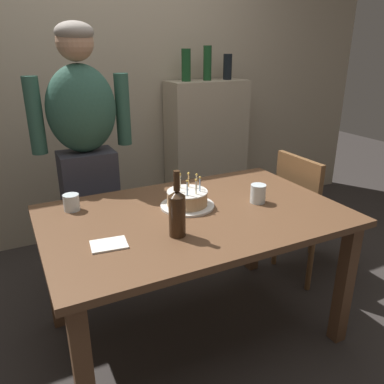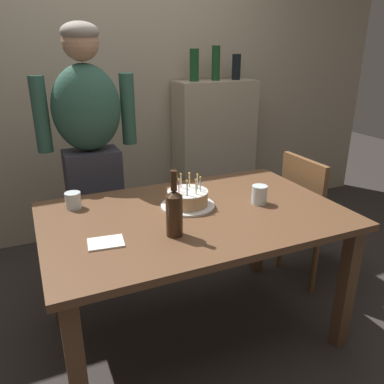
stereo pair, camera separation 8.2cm
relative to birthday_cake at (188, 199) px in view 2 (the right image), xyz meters
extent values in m
plane|color=#332D2B|center=(0.00, -0.09, -0.78)|extent=(10.00, 10.00, 0.00)
cube|color=tan|center=(0.00, 1.46, 0.52)|extent=(5.20, 0.10, 2.60)
cube|color=brown|center=(0.00, -0.09, -0.06)|extent=(1.50, 0.96, 0.03)
cube|color=brown|center=(-0.68, -0.50, -0.43)|extent=(0.07, 0.07, 0.70)
cube|color=brown|center=(0.68, -0.50, -0.43)|extent=(0.07, 0.07, 0.70)
cube|color=brown|center=(-0.68, 0.32, -0.43)|extent=(0.07, 0.07, 0.70)
cube|color=brown|center=(0.68, 0.32, -0.43)|extent=(0.07, 0.07, 0.70)
cylinder|color=white|center=(0.00, 0.00, -0.04)|extent=(0.28, 0.28, 0.01)
cylinder|color=tan|center=(0.00, 0.00, 0.01)|extent=(0.21, 0.21, 0.07)
cylinder|color=silver|center=(0.00, 0.00, 0.04)|extent=(0.21, 0.21, 0.01)
cylinder|color=beige|center=(-0.02, 0.06, 0.08)|extent=(0.01, 0.01, 0.07)
sphere|color=#F9C64C|center=(-0.02, 0.06, 0.12)|extent=(0.01, 0.01, 0.01)
cylinder|color=#EAB266|center=(-0.05, 0.03, 0.08)|extent=(0.01, 0.01, 0.07)
sphere|color=#F9C64C|center=(-0.05, 0.03, 0.12)|extent=(0.01, 0.01, 0.01)
cylinder|color=pink|center=(-0.06, -0.02, 0.08)|extent=(0.01, 0.01, 0.07)
sphere|color=#F9C64C|center=(-0.06, -0.02, 0.12)|extent=(0.01, 0.01, 0.01)
cylinder|color=#93B7DB|center=(-0.03, -0.05, 0.08)|extent=(0.01, 0.01, 0.07)
sphere|color=#F9C64C|center=(-0.03, -0.05, 0.12)|extent=(0.01, 0.01, 0.01)
cylinder|color=beige|center=(0.02, -0.06, 0.08)|extent=(0.01, 0.01, 0.07)
sphere|color=#F9C64C|center=(0.02, -0.06, 0.12)|extent=(0.01, 0.01, 0.01)
cylinder|color=#93B7DB|center=(0.05, -0.03, 0.08)|extent=(0.01, 0.01, 0.07)
sphere|color=#F9C64C|center=(0.05, -0.03, 0.12)|extent=(0.01, 0.01, 0.01)
cylinder|color=beige|center=(0.06, 0.02, 0.08)|extent=(0.01, 0.01, 0.07)
sphere|color=#F9C64C|center=(0.06, 0.02, 0.12)|extent=(0.01, 0.01, 0.01)
cylinder|color=#EAB266|center=(0.03, 0.05, 0.08)|extent=(0.01, 0.01, 0.07)
sphere|color=#F9C64C|center=(0.03, 0.05, 0.12)|extent=(0.01, 0.01, 0.01)
cylinder|color=silver|center=(-0.55, 0.23, 0.00)|extent=(0.08, 0.08, 0.09)
cylinder|color=silver|center=(0.36, -0.12, 0.01)|extent=(0.08, 0.08, 0.10)
cylinder|color=#382314|center=(-0.19, -0.27, 0.05)|extent=(0.07, 0.07, 0.19)
cone|color=#382314|center=(-0.19, -0.27, 0.16)|extent=(0.07, 0.07, 0.03)
cylinder|color=#382314|center=(-0.19, -0.27, 0.22)|extent=(0.03, 0.03, 0.09)
cube|color=white|center=(-0.48, -0.23, -0.04)|extent=(0.16, 0.13, 0.01)
cube|color=#33333D|center=(-0.37, 0.68, -0.32)|extent=(0.34, 0.23, 0.92)
ellipsoid|color=#2D5647|center=(-0.37, 0.68, 0.40)|extent=(0.41, 0.27, 0.52)
sphere|color=tan|center=(-0.37, 0.68, 0.77)|extent=(0.21, 0.21, 0.21)
ellipsoid|color=gray|center=(-0.37, 0.66, 0.82)|extent=(0.21, 0.21, 0.12)
cylinder|color=#2D5647|center=(-0.11, 0.71, 0.37)|extent=(0.09, 0.09, 0.44)
cylinder|color=#2D5647|center=(-0.63, 0.71, 0.37)|extent=(0.09, 0.09, 0.44)
cube|color=brown|center=(1.04, 0.11, -0.32)|extent=(0.42, 0.42, 0.02)
cube|color=brown|center=(0.85, 0.11, -0.11)|extent=(0.04, 0.40, 0.40)
cylinder|color=brown|center=(1.22, -0.07, -0.56)|extent=(0.04, 0.04, 0.45)
cylinder|color=brown|center=(1.22, 0.29, -0.56)|extent=(0.04, 0.04, 0.45)
cylinder|color=brown|center=(0.86, -0.07, -0.56)|extent=(0.04, 0.04, 0.45)
cylinder|color=brown|center=(0.86, 0.29, -0.56)|extent=(0.04, 0.04, 0.45)
cube|color=tan|center=(0.79, 1.24, -0.15)|extent=(0.69, 0.30, 1.26)
cylinder|color=#194723|center=(0.60, 1.24, 0.60)|extent=(0.07, 0.07, 0.25)
cylinder|color=#194723|center=(0.79, 1.24, 0.62)|extent=(0.07, 0.07, 0.27)
cylinder|color=black|center=(0.99, 1.24, 0.58)|extent=(0.07, 0.07, 0.21)
camera|label=1|loc=(-0.81, -1.66, 0.75)|focal=35.80mm
camera|label=2|loc=(-0.74, -1.70, 0.75)|focal=35.80mm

